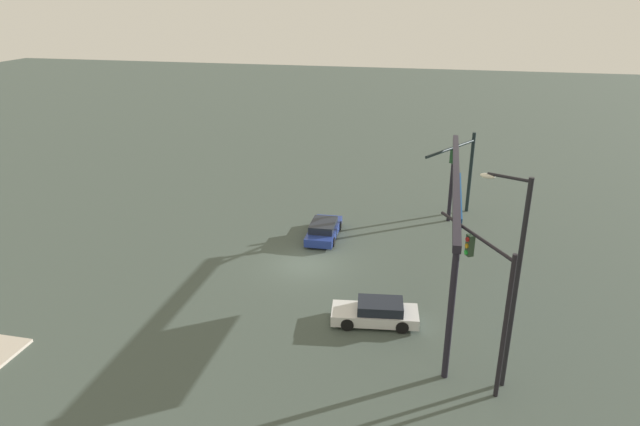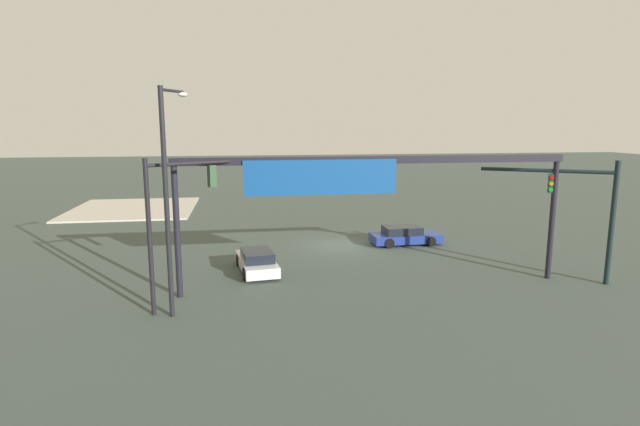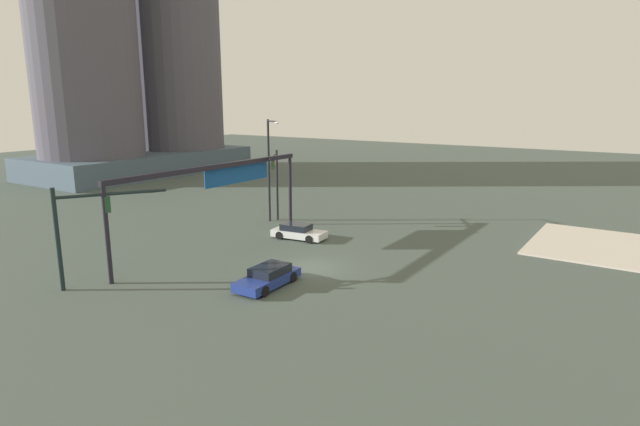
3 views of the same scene
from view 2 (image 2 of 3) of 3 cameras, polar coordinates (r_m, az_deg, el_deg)
ground_plane at (r=32.80m, az=2.33°, el=-3.73°), size 196.51×196.51×0.00m
sidewalk_corner at (r=49.72m, az=-20.40°, el=0.46°), size 10.89×12.16×0.15m
traffic_signal_near_corner at (r=27.85m, az=27.72°, el=1.17°), size 5.52×3.39×6.11m
traffic_signal_opposite_side at (r=21.72m, az=-15.94°, el=0.77°), size 4.66×2.89×6.49m
streetlamp_curved_arm at (r=20.87m, az=-16.85°, el=2.57°), size 1.02×1.94×9.27m
overhead_sign_gantry at (r=23.52m, az=5.09°, el=3.86°), size 18.76×0.43×6.35m
sedan_car_approaching at (r=27.18m, az=-7.18°, el=-5.47°), size 2.27×4.53×1.21m
sedan_car_waiting_far at (r=33.54m, az=9.59°, el=-2.55°), size 4.61×2.04×1.21m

